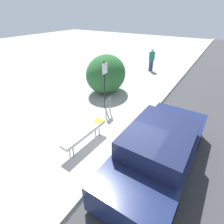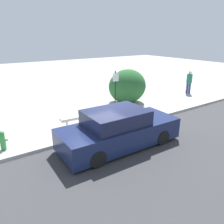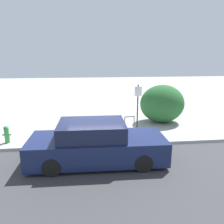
{
  "view_description": "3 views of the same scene",
  "coord_description": "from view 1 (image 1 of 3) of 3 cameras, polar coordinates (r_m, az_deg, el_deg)",
  "views": [
    {
      "loc": [
        -4.05,
        -2.19,
        4.23
      ],
      "look_at": [
        0.84,
        0.9,
        0.8
      ],
      "focal_mm": 28.0,
      "sensor_mm": 36.0,
      "label": 1
    },
    {
      "loc": [
        -4.6,
        -7.53,
        4.1
      ],
      "look_at": [
        0.65,
        0.22,
        0.81
      ],
      "focal_mm": 35.0,
      "sensor_mm": 36.0,
      "label": 2
    },
    {
      "loc": [
        -0.3,
        -8.49,
        3.69
      ],
      "look_at": [
        0.77,
        1.36,
        1.13
      ],
      "focal_mm": 35.0,
      "sensor_mm": 36.0,
      "label": 3
    }
  ],
  "objects": [
    {
      "name": "ground_plane",
      "position": [
        6.25,
        2.91,
        -11.97
      ],
      "size": [
        60.0,
        60.0,
        0.0
      ],
      "primitive_type": "plane",
      "color": "#9E9E99"
    },
    {
      "name": "curb",
      "position": [
        6.21,
        2.93,
        -11.53
      ],
      "size": [
        60.0,
        0.2,
        0.13
      ],
      "color": "#A8A8A3",
      "rests_on": "ground_plane"
    },
    {
      "name": "bench",
      "position": [
        6.17,
        -8.91,
        -6.74
      ],
      "size": [
        1.95,
        0.42,
        0.6
      ],
      "rotation": [
        0.0,
        0.0,
        -0.04
      ],
      "color": "gray",
      "rests_on": "ground_plane"
    },
    {
      "name": "bike_rack",
      "position": [
        7.81,
        -1.32,
        2.14
      ],
      "size": [
        0.55,
        0.16,
        0.83
      ],
      "rotation": [
        0.0,
        0.0,
        0.21
      ],
      "color": "gray",
      "rests_on": "ground_plane"
    },
    {
      "name": "sign_post",
      "position": [
        8.09,
        -2.44,
        10.03
      ],
      "size": [
        0.36,
        0.08,
        2.3
      ],
      "color": "black",
      "rests_on": "ground_plane"
    },
    {
      "name": "shrub_hedge",
      "position": [
        10.02,
        -1.94,
        12.23
      ],
      "size": [
        2.48,
        2.06,
        2.13
      ],
      "color": "#28602D",
      "rests_on": "ground_plane"
    },
    {
      "name": "pedestrian",
      "position": [
        14.31,
        12.79,
        16.46
      ],
      "size": [
        0.4,
        0.42,
        1.67
      ],
      "rotation": [
        0.0,
        0.0,
        5.41
      ],
      "color": "navy",
      "rests_on": "ground_plane"
    },
    {
      "name": "parked_car_near",
      "position": [
        5.4,
        15.14,
        -11.87
      ],
      "size": [
        4.76,
        1.93,
        1.48
      ],
      "rotation": [
        0.0,
        0.0,
        -0.02
      ],
      "color": "black",
      "rests_on": "ground_plane"
    }
  ]
}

